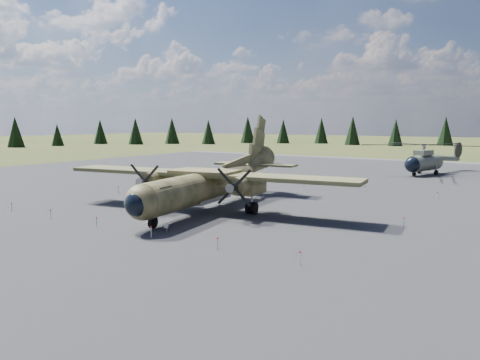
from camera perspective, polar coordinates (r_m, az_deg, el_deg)
The scene contains 8 objects.
ground at distance 46.46m, azimuth -0.86°, elevation -3.32°, with size 500.00×500.00×0.00m, color brown.
apron at distance 54.89m, azimuth 5.04°, elevation -1.74°, with size 120.00×120.00×0.04m, color #59595E.
transport_plane at distance 45.13m, azimuth -3.60°, elevation -0.03°, with size 29.72×26.80×9.78m.
helicopter_near at distance 80.19m, azimuth 21.64°, elevation 3.09°, with size 23.85×24.66×4.95m.
info_placard_left at distance 38.25m, azimuth -11.10°, elevation -5.09°, with size 0.42×0.29×0.62m.
info_placard_right at distance 36.29m, azimuth -8.96°, elevation -5.70°, with size 0.41×0.22×0.61m.
barrier_fence at distance 46.57m, azimuth -1.39°, elevation -2.67°, with size 33.12×29.62×0.85m.
treeline at distance 52.54m, azimuth -7.01°, elevation 3.21°, with size 296.75×296.47×10.98m.
Camera 1 is at (25.79, -37.73, 8.37)m, focal length 35.00 mm.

